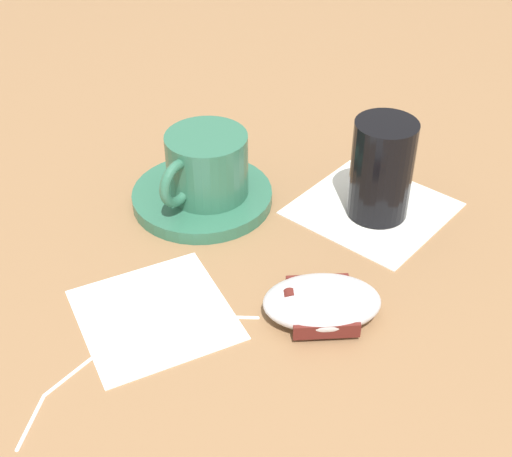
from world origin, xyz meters
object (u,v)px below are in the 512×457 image
Objects in this scene: saucer at (202,197)px; drinking_glass at (382,169)px; coffee_cup at (206,165)px; computer_mouse at (322,302)px.

drinking_glass is (0.16, 0.09, 0.05)m from saucer.
drinking_glass is at bearing 30.88° from saucer.
saucer is 0.04m from coffee_cup.
coffee_cup is 0.20m from computer_mouse.
coffee_cup reaches higher than saucer.
coffee_cup is 0.94× the size of computer_mouse.
saucer is 1.43× the size of drinking_glass.
computer_mouse is 0.17m from drinking_glass.
coffee_cup is 0.18m from drinking_glass.
saucer is at bearing -167.12° from coffee_cup.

